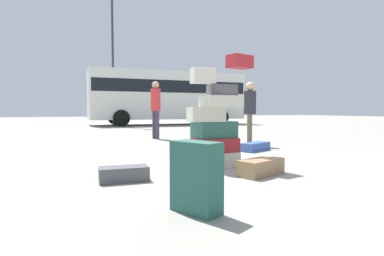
% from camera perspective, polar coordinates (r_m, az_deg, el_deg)
% --- Properties ---
extents(ground_plane, '(80.00, 80.00, 0.00)m').
position_cam_1_polar(ground_plane, '(5.23, 7.69, -6.31)').
color(ground_plane, gray).
extents(suitcase_tower, '(0.96, 0.63, 1.70)m').
position_cam_1_polar(suitcase_tower, '(4.77, 4.31, 0.52)').
color(suitcase_tower, beige).
rests_on(suitcase_tower, ground).
extents(suitcase_charcoal_foreground_near, '(0.61, 0.33, 0.18)m').
position_cam_1_polar(suitcase_charcoal_foreground_near, '(3.91, -12.48, -8.29)').
color(suitcase_charcoal_foreground_near, '#4C4C51').
rests_on(suitcase_charcoal_foreground_near, ground).
extents(suitcase_navy_upright_blue, '(0.80, 0.54, 0.18)m').
position_cam_1_polar(suitcase_navy_upright_blue, '(6.75, 11.69, -3.40)').
color(suitcase_navy_upright_blue, '#334F99').
rests_on(suitcase_navy_upright_blue, ground).
extents(suitcase_brown_right_side, '(0.74, 0.49, 0.22)m').
position_cam_1_polar(suitcase_brown_right_side, '(4.27, 12.61, -7.07)').
color(suitcase_brown_right_side, olive).
rests_on(suitcase_brown_right_side, ground).
extents(suitcase_teal_left_side, '(0.36, 0.48, 0.61)m').
position_cam_1_polar(suitcase_teal_left_side, '(2.64, 0.78, -9.08)').
color(suitcase_teal_left_side, '#26594C').
rests_on(suitcase_teal_left_side, ground).
extents(person_bearded_onlooker, '(0.30, 0.34, 1.67)m').
position_cam_1_polar(person_bearded_onlooker, '(8.76, 3.58, 4.03)').
color(person_bearded_onlooker, '#3F334C').
rests_on(person_bearded_onlooker, ground).
extents(person_tourist_with_camera, '(0.30, 0.34, 1.74)m').
position_cam_1_polar(person_tourist_with_camera, '(9.41, -6.74, 4.30)').
color(person_tourist_with_camera, '#3F334C').
rests_on(person_tourist_with_camera, ground).
extents(person_passerby_in_red, '(0.30, 0.30, 1.56)m').
position_cam_1_polar(person_passerby_in_red, '(7.68, 10.64, 3.67)').
color(person_passerby_in_red, brown).
rests_on(person_passerby_in_red, ground).
extents(parked_bus, '(9.39, 3.07, 3.15)m').
position_cam_1_polar(parked_bus, '(18.98, -4.48, 6.18)').
color(parked_bus, silver).
rests_on(parked_bus, ground).
extents(lamp_post, '(0.36, 0.36, 7.13)m').
position_cam_1_polar(lamp_post, '(17.60, -14.48, 15.26)').
color(lamp_post, '#333338').
rests_on(lamp_post, ground).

